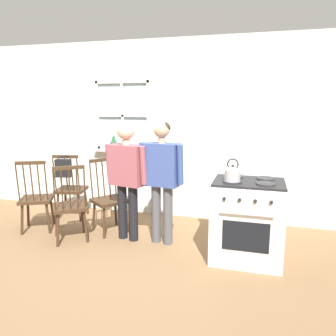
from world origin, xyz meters
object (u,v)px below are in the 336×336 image
Objects in this scene: chair_center_cluster at (36,199)px; person_teen_center at (162,171)px; chair_by_window at (71,190)px; handbag at (64,168)px; potted_plant at (114,144)px; chair_near_stove at (70,207)px; stove at (247,219)px; chair_near_wall at (109,200)px; kettle at (232,173)px; person_elderly_left at (127,169)px.

chair_center_cluster is 0.66× the size of person_teen_center.
chair_by_window is 0.46m from handbag.
potted_plant is at bearing -148.76° from chair_center_cluster.
chair_near_stove is 2.22m from stove.
chair_near_wall is 1.02m from chair_center_cluster.
kettle is at bearing -142.99° from stove.
person_elderly_left is 6.20× the size of kettle.
person_elderly_left reaches higher than chair_near_wall.
potted_plant is (0.71, 1.05, 0.67)m from chair_center_cluster.
potted_plant reaches higher than chair_near_stove.
kettle is (-0.17, -0.13, 0.55)m from stove.
kettle reaches higher than chair_center_cluster.
person_teen_center is at bearing 157.72° from chair_center_cluster.
kettle is 0.80× the size of handbag.
person_teen_center is 1.17m from stove.
stove is 3.53× the size of handbag.
person_elderly_left is 1.41× the size of stove.
kettle reaches higher than handbag.
person_elderly_left is at bearing -57.50° from potted_plant.
person_teen_center reaches higher than potted_plant.
stove is (2.86, -0.09, 0.02)m from chair_center_cluster.
person_elderly_left is (1.35, 0.06, 0.49)m from chair_center_cluster.
chair_near_wall is 1.91m from stove.
chair_by_window is 0.97m from potted_plant.
person_elderly_left is at bearing -170.21° from person_teen_center.
chair_by_window is 0.94× the size of stove.
potted_plant reaches higher than chair_near_wall.
chair_by_window is 0.66× the size of person_teen_center.
person_elderly_left reaches higher than potted_plant.
person_teen_center reaches higher than chair_near_stove.
stove is at bearing -62.63° from chair_near_wall.
stove is at bearing -0.52° from person_teen_center.
stove is at bearing 6.74° from person_elderly_left.
potted_plant is at bearing 55.38° from handbag.
person_elderly_left is 6.07× the size of potted_plant.
chair_center_cluster is 0.94× the size of stove.
chair_near_stove is (0.64, -0.17, 0.00)m from chair_center_cluster.
chair_by_window is 1.00× the size of chair_near_stove.
chair_near_stove is at bearing 109.48° from chair_by_window.
stove is at bearing -27.90° from potted_plant.
handbag is (-1.11, 0.29, -0.10)m from person_elderly_left.
kettle is (2.51, -0.80, 0.57)m from chair_by_window.
chair_by_window is at bearing 101.71° from handbag.
potted_plant is 0.82× the size of handbag.
chair_center_cluster is 1.00× the size of chair_near_stove.
potted_plant is (-0.63, 0.99, 0.17)m from person_elderly_left.
chair_by_window is at bearing 170.65° from person_teen_center.
chair_near_wall is at bearing -8.00° from handbag.
person_teen_center reaches higher than person_elderly_left.
stove reaches higher than chair_center_cluster.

